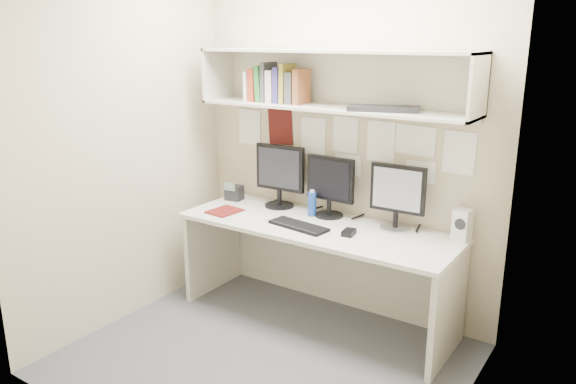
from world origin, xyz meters
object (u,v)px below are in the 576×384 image
Objects in this scene: speaker at (462,225)px; desk_phone at (234,192)px; monitor_right at (397,194)px; maroon_notebook at (225,211)px; monitor_center at (330,184)px; keyboard at (299,226)px; desk at (317,272)px; monitor_left at (280,174)px.

speaker is 1.82m from desk_phone.
monitor_right reaches higher than speaker.
monitor_right is 2.16× the size of speaker.
monitor_center is at bearing 32.47° from maroon_notebook.
maroon_notebook is at bearing -170.75° from keyboard.
desk_phone is at bearing 168.52° from keyboard.
speaker is (0.44, 0.03, -0.14)m from monitor_right.
monitor_right reaches higher than desk_phone.
monitor_right reaches higher than keyboard.
maroon_notebook is at bearing -165.40° from monitor_right.
keyboard reaches higher than desk.
keyboard is at bearing -150.58° from monitor_right.
monitor_right is 1.88× the size of maroon_notebook.
desk is 0.81m from monitor_right.
monitor_right is at bearing 23.95° from desk.
maroon_notebook is at bearing -150.52° from monitor_center.
keyboard reaches higher than maroon_notebook.
monitor_center reaches higher than speaker.
desk_phone is at bearing -173.45° from monitor_center.
monitor_center is at bearing -170.95° from speaker.
monitor_center is (0.44, 0.00, -0.02)m from monitor_left.
desk_phone is (-0.15, 0.30, 0.05)m from maroon_notebook.
monitor_center is 0.42m from keyboard.
monitor_center is (-0.03, 0.22, 0.61)m from desk.
speaker is 1.71m from maroon_notebook.
keyboard is at bearing -152.43° from speaker.
speaker reaches higher than keyboard.
desk is at bearing 66.65° from keyboard.
desk_phone is at bearing -173.80° from monitor_left.
speaker reaches higher than desk_phone.
keyboard is at bearing -95.75° from monitor_center.
keyboard is 1.08m from speaker.
maroon_notebook is (-0.73, -0.14, 0.37)m from desk.
monitor_right is at bearing 21.79° from maroon_notebook.
monitor_right is at bearing -2.22° from monitor_left.
monitor_left is 1.08× the size of monitor_center.
monitor_left is at bearing 59.44° from maroon_notebook.
keyboard is at bearing 6.67° from maroon_notebook.
desk is at bearing -19.27° from desk_phone.
desk is 9.65× the size of speaker.
monitor_left is 0.51m from maroon_notebook.
desk is at bearing -157.83° from speaker.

